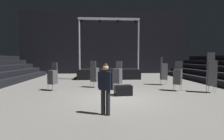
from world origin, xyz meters
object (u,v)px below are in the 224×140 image
Objects in this scene: chair_stack_mid_right at (212,73)px; chair_stack_mid_centre at (178,76)px; equipment_road_case at (123,90)px; chair_stack_rear_left at (53,77)px; chair_stack_front_right at (118,75)px; chair_stack_mid_left at (164,71)px; stage_riser at (109,72)px; chair_stack_front_left at (95,74)px; man_with_tie at (105,86)px.

chair_stack_mid_centre is (-1.67, 0.69, -0.25)m from chair_stack_mid_right.
chair_stack_mid_right reaches higher than equipment_road_case.
chair_stack_mid_right reaches higher than chair_stack_rear_left.
chair_stack_mid_left reaches higher than chair_stack_front_right.
stage_riser reaches higher than chair_stack_front_right.
chair_stack_mid_right is 1.83m from chair_stack_mid_centre.
equipment_road_case is (1.60, -2.68, -0.64)m from chair_stack_front_left.
chair_stack_mid_left reaches higher than chair_stack_front_left.
chair_stack_mid_right is (1.65, -3.15, 0.13)m from chair_stack_mid_left.
chair_stack_mid_right is at bearing -55.30° from stage_riser.
chair_stack_front_left is 5.29m from chair_stack_mid_centre.
stage_riser reaches higher than equipment_road_case.
man_with_tie is (-0.65, -11.62, 0.44)m from stage_riser.
stage_riser is at bearing 104.30° from chair_stack_front_left.
chair_stack_mid_centre is 1.05× the size of chair_stack_rear_left.
chair_stack_mid_right reaches higher than chair_stack_front_left.
equipment_road_case is at bearing -32.84° from chair_stack_front_left.
chair_stack_mid_right is 9.31m from chair_stack_rear_left.
chair_stack_front_right is at bearing -59.14° from chair_stack_mid_left.
chair_stack_mid_left is at bearing -51.28° from stage_riser.
chair_stack_rear_left is (-3.98, -0.05, -0.04)m from chair_stack_front_right.
man_with_tie is 6.01m from chair_stack_front_left.
chair_stack_mid_centre is 7.57m from chair_stack_rear_left.
chair_stack_front_left is at bearing 120.79° from equipment_road_case.
stage_riser is 6.56× the size of equipment_road_case.
equipment_road_case is at bearing 126.67° from chair_stack_front_right.
stage_riser is 7.63m from chair_stack_rear_left.
chair_stack_mid_right is 5.20m from equipment_road_case.
chair_stack_mid_left reaches higher than man_with_tie.
stage_riser is 2.88× the size of chair_stack_mid_left.
chair_stack_front_right is at bearing -151.62° from chair_stack_rear_left.
chair_stack_rear_left is at bearing -72.09° from chair_stack_mid_left.
stage_riser is 8.21m from chair_stack_mid_centre.
chair_stack_mid_right is 2.56× the size of equipment_road_case.
chair_stack_front_left is (-0.56, 5.99, -0.11)m from man_with_tie.
chair_stack_mid_left is 7.79m from chair_stack_rear_left.
chair_stack_mid_centre is (3.83, -7.26, 0.32)m from stage_riser.
chair_stack_mid_centre is at bearing 8.55° from chair_stack_front_left.
chair_stack_front_left and chair_stack_mid_centre have the same top height.
chair_stack_front_left is (-1.21, -5.64, 0.32)m from stage_riser.
stage_riser is at bearing -25.41° from chair_stack_mid_centre.
chair_stack_mid_left is (3.58, 1.80, 0.13)m from chair_stack_front_right.
chair_stack_mid_left is (4.50, 6.82, 0.01)m from man_with_tie.
equipment_road_case is at bearing -87.31° from stage_riser.
chair_stack_mid_left is at bearing 35.73° from chair_stack_front_left.
chair_stack_front_left is at bearing -62.29° from man_with_tie.
stage_riser is at bearing -55.22° from chair_stack_front_right.
chair_stack_front_left is 5.13m from chair_stack_mid_left.
chair_stack_mid_left is (3.85, -4.80, 0.45)m from stage_riser.
man_with_tie is 1.00× the size of chair_stack_front_right.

